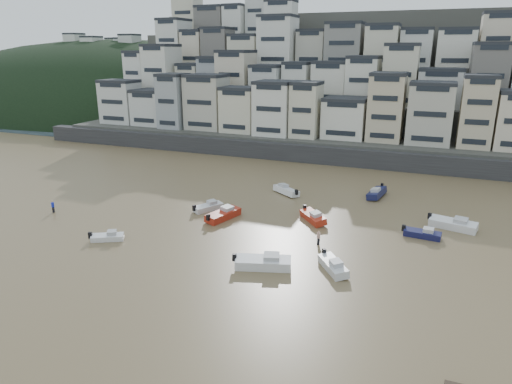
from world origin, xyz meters
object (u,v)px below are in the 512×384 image
at_px(boat_d, 423,233).
at_px(person_blue, 53,207).
at_px(boat_b, 333,264).
at_px(person_pink, 319,238).
at_px(boat_f, 208,206).
at_px(boat_j, 107,236).
at_px(boat_c, 223,213).
at_px(boat_h, 286,189).
at_px(boat_a, 263,261).
at_px(boat_i, 377,192).
at_px(boat_g, 453,223).
at_px(boat_e, 313,216).

bearing_deg(boat_d, person_blue, -162.94).
height_order(boat_b, person_pink, person_pink).
relative_size(boat_f, boat_j, 1.16).
height_order(boat_c, boat_h, boat_c).
bearing_deg(person_pink, boat_d, 30.81).
bearing_deg(person_blue, boat_j, -21.07).
relative_size(boat_a, boat_c, 1.04).
distance_m(boat_c, boat_i, 25.28).
relative_size(boat_c, person_blue, 3.53).
relative_size(boat_j, person_blue, 2.39).
bearing_deg(boat_g, boat_j, -139.80).
xyz_separation_m(boat_e, boat_j, (-21.35, -15.48, -0.19)).
xyz_separation_m(boat_b, person_blue, (-40.63, 2.87, 0.15)).
relative_size(boat_a, boat_j, 1.54).
xyz_separation_m(boat_a, boat_f, (-13.74, 13.99, -0.21)).
xyz_separation_m(boat_a, boat_c, (-10.26, 11.69, -0.04)).
bearing_deg(boat_e, boat_f, -126.03).
xyz_separation_m(boat_a, boat_h, (-5.77, 25.49, -0.12)).
height_order(boat_d, boat_f, boat_f).
height_order(boat_c, boat_j, boat_c).
distance_m(boat_b, boat_j, 27.08).
bearing_deg(boat_f, boat_g, -50.80).
distance_m(boat_h, person_blue, 34.55).
xyz_separation_m(boat_b, boat_f, (-20.68, 11.71, -0.06)).
distance_m(boat_b, boat_c, 19.60).
bearing_deg(boat_a, boat_i, 58.05).
xyz_separation_m(boat_a, boat_b, (6.93, 2.28, -0.15)).
relative_size(boat_d, boat_f, 0.98).
distance_m(boat_a, boat_d, 21.32).
distance_m(boat_b, person_blue, 40.73).
relative_size(boat_e, person_pink, 3.18).
bearing_deg(boat_a, boat_c, 114.27).
relative_size(boat_c, boat_i, 1.04).
height_order(boat_g, person_blue, person_blue).
xyz_separation_m(boat_h, person_blue, (-27.93, -20.34, 0.12)).
relative_size(boat_b, boat_e, 0.95).
distance_m(boat_d, person_pink, 13.19).
bearing_deg(boat_e, boat_h, 173.66).
bearing_deg(boat_d, boat_c, -166.97).
xyz_separation_m(boat_i, person_pink, (-3.96, -21.15, 0.06)).
distance_m(boat_a, boat_e, 15.42).
height_order(boat_c, boat_i, boat_c).
xyz_separation_m(boat_e, boat_g, (17.40, 3.94, 0.10)).
xyz_separation_m(boat_d, boat_e, (-13.90, 0.42, 0.11)).
bearing_deg(person_pink, boat_h, 119.13).
xyz_separation_m(boat_g, person_blue, (-52.40, -14.16, 0.01)).
bearing_deg(boat_c, boat_h, -1.70).
xyz_separation_m(boat_a, boat_d, (15.20, 14.95, -0.23)).
xyz_separation_m(boat_d, boat_j, (-35.24, -15.06, -0.08)).
distance_m(boat_b, boat_f, 23.76).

